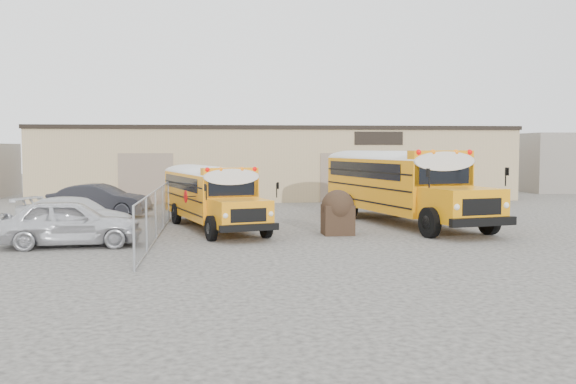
{
  "coord_description": "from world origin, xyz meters",
  "views": [
    {
      "loc": [
        -3.72,
        -23.39,
        3.35
      ],
      "look_at": [
        -1.03,
        1.48,
        1.6
      ],
      "focal_mm": 40.0,
      "sensor_mm": 36.0,
      "label": 1
    }
  ],
  "objects": [
    {
      "name": "tarp_bundle",
      "position": [
        0.8,
        0.7,
        0.88
      ],
      "size": [
        1.26,
        1.26,
        1.72
      ],
      "color": "black",
      "rests_on": "ground"
    },
    {
      "name": "school_bus_left",
      "position": [
        -5.59,
        8.54,
        1.51
      ],
      "size": [
        4.6,
        9.18,
        2.61
      ],
      "color": "orange",
      "rests_on": "ground"
    },
    {
      "name": "ground",
      "position": [
        0.0,
        0.0,
        0.0
      ],
      "size": [
        120.0,
        120.0,
        0.0
      ],
      "primitive_type": "plane",
      "color": "#312F2D",
      "rests_on": "ground"
    },
    {
      "name": "chainlink_fence",
      "position": [
        -6.0,
        3.0,
        0.9
      ],
      "size": [
        0.07,
        18.07,
        1.81
      ],
      "color": "gray",
      "rests_on": "ground"
    },
    {
      "name": "school_bus_right",
      "position": [
        2.68,
        10.81,
        1.89
      ],
      "size": [
        5.17,
        11.48,
        3.27
      ],
      "color": "orange",
      "rests_on": "ground"
    },
    {
      "name": "warehouse",
      "position": [
        -0.0,
        19.99,
        2.37
      ],
      "size": [
        30.2,
        10.2,
        4.67
      ],
      "color": "tan",
      "rests_on": "ground"
    },
    {
      "name": "car_dark",
      "position": [
        -9.43,
        8.24,
        0.79
      ],
      "size": [
        5.01,
        2.6,
        1.57
      ],
      "primitive_type": "imported",
      "rotation": [
        0.0,
        0.0,
        1.37
      ],
      "color": "black",
      "rests_on": "ground"
    },
    {
      "name": "distant_building_right",
      "position": [
        24.0,
        24.0,
        2.2
      ],
      "size": [
        10.0,
        8.0,
        4.4
      ],
      "primitive_type": "cube",
      "color": "gray",
      "rests_on": "ground"
    },
    {
      "name": "car_silver",
      "position": [
        -8.74,
        -1.27,
        0.81
      ],
      "size": [
        4.89,
        2.28,
        1.62
      ],
      "primitive_type": "imported",
      "rotation": [
        0.0,
        0.0,
        1.65
      ],
      "color": "silver",
      "rests_on": "ground"
    },
    {
      "name": "car_white",
      "position": [
        -9.3,
        2.24,
        0.7
      ],
      "size": [
        5.22,
        3.67,
        1.4
      ],
      "primitive_type": "imported",
      "rotation": [
        0.0,
        0.0,
        1.18
      ],
      "color": "silver",
      "rests_on": "ground"
    }
  ]
}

